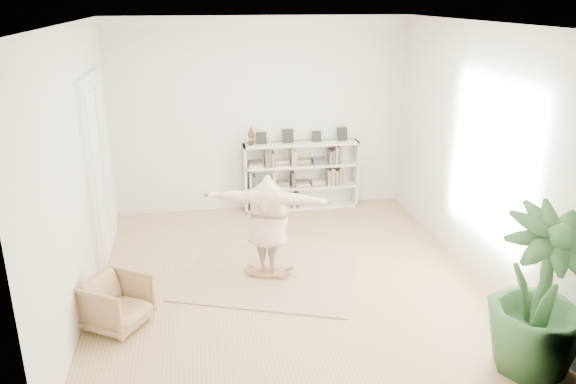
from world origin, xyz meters
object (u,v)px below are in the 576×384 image
object	(u,v)px
armchair	(116,303)
person	(268,222)
bookshelf	(301,176)
rocker_board	(269,272)
houseplant	(540,294)

from	to	relation	value
armchair	person	distance (m)	2.34
bookshelf	rocker_board	xyz separation A→B (m)	(-1.00, -2.72, -0.57)
armchair	houseplant	bearing A→B (deg)	-77.05
armchair	houseplant	distance (m)	4.92
bookshelf	armchair	world-z (taller)	bookshelf
bookshelf	rocker_board	world-z (taller)	bookshelf
bookshelf	houseplant	distance (m)	5.60
bookshelf	armchair	xyz separation A→B (m)	(-3.04, -3.73, -0.31)
armchair	person	xyz separation A→B (m)	(2.04, 1.01, 0.54)
bookshelf	armchair	size ratio (longest dim) A/B	3.07
bookshelf	houseplant	world-z (taller)	houseplant
bookshelf	armchair	bearing A→B (deg)	-129.24
houseplant	rocker_board	bearing A→B (deg)	134.01
armchair	person	size ratio (longest dim) A/B	0.39
person	rocker_board	bearing A→B (deg)	-69.83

